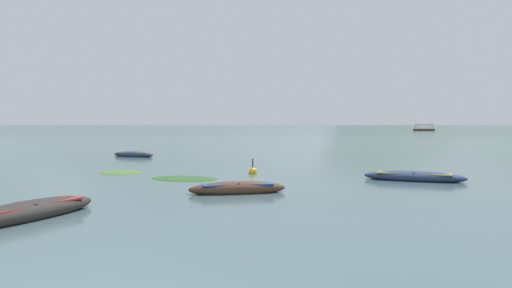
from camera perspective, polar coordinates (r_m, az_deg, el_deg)
name	(u,v)px	position (r m, az deg, el deg)	size (l,w,h in m)	color
ground_plane	(279,125)	(1505.58, 2.83, 2.35)	(6000.00, 6000.00, 0.00)	#476066
mountain_1	(16,73)	(2433.37, -26.99, 7.69)	(1583.25, 1583.25, 471.91)	slate
mountain_2	(187,70)	(2019.36, -8.36, 8.79)	(1613.11, 1613.11, 453.30)	slate
mountain_3	(375,92)	(1948.25, 14.14, 6.15)	(1078.16, 1078.16, 261.74)	#56665B
rowboat_0	(414,177)	(21.65, 18.58, -3.78)	(4.42, 2.52, 0.52)	navy
rowboat_1	(133,155)	(36.59, -14.61, -1.25)	(3.69, 2.22, 0.50)	navy
rowboat_5	(27,212)	(13.70, -26.00, -7.40)	(2.63, 4.57, 0.58)	#2D2826
rowboat_6	(237,188)	(16.86, -2.26, -5.39)	(3.61, 1.76, 0.53)	#4C3323
ferry_0	(424,130)	(178.82, 19.66, 1.66)	(7.62, 3.99, 2.54)	#4C3323
mooring_buoy	(253,172)	(23.39, -0.39, -3.37)	(0.43, 0.43, 0.86)	yellow
weed_patch_0	(184,179)	(21.47, -8.67, -4.17)	(3.16, 2.13, 0.14)	#2D5628
weed_patch_1	(121,172)	(25.04, -16.03, -3.30)	(2.11, 2.66, 0.14)	#477033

